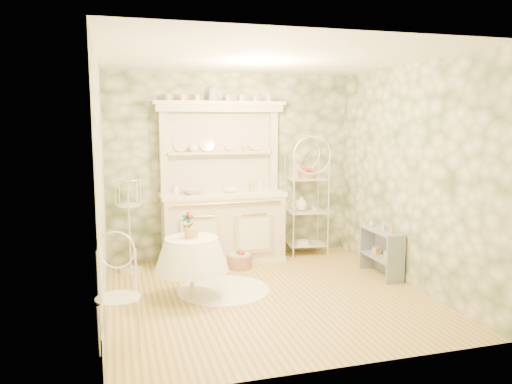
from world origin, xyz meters
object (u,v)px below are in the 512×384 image
object	(u,v)px
bakers_rack	(306,193)
round_table	(192,272)
cafe_chair	(118,296)
birdcage_stand	(129,219)
kitchen_dresser	(223,183)
floor_basket	(240,259)
side_shelf	(381,254)

from	to	relation	value
bakers_rack	round_table	size ratio (longest dim) A/B	2.94
cafe_chair	birdcage_stand	bearing A→B (deg)	103.38
round_table	cafe_chair	world-z (taller)	cafe_chair
round_table	bakers_rack	bearing A→B (deg)	36.85
kitchen_dresser	bakers_rack	xyz separation A→B (m)	(1.31, 0.09, -0.21)
bakers_rack	birdcage_stand	xyz separation A→B (m)	(-2.61, -0.21, -0.22)
birdcage_stand	cafe_chair	bearing A→B (deg)	-94.48
round_table	birdcage_stand	distance (m)	1.47
bakers_rack	cafe_chair	size ratio (longest dim) A/B	1.99
bakers_rack	round_table	distance (m)	2.54
kitchen_dresser	floor_basket	size ratio (longest dim) A/B	6.08
side_shelf	cafe_chair	distance (m)	3.54
birdcage_stand	floor_basket	size ratio (longest dim) A/B	3.80
side_shelf	cafe_chair	world-z (taller)	cafe_chair
kitchen_dresser	cafe_chair	bearing A→B (deg)	-121.67
round_table	floor_basket	world-z (taller)	round_table
floor_basket	side_shelf	bearing A→B (deg)	-26.29
kitchen_dresser	floor_basket	world-z (taller)	kitchen_dresser
kitchen_dresser	side_shelf	xyz separation A→B (m)	(1.85, -1.21, -0.86)
kitchen_dresser	cafe_chair	xyz separation A→B (m)	(-1.48, -2.40, -0.68)
birdcage_stand	side_shelf	bearing A→B (deg)	-19.04
side_shelf	birdcage_stand	xyz separation A→B (m)	(-3.15, 1.09, 0.43)
bakers_rack	cafe_chair	bearing A→B (deg)	-131.06
cafe_chair	kitchen_dresser	bearing A→B (deg)	76.19
birdcage_stand	floor_basket	distance (m)	1.59
cafe_chair	bakers_rack	bearing A→B (deg)	59.58
kitchen_dresser	round_table	xyz separation A→B (m)	(-0.66, -1.39, -0.83)
cafe_chair	floor_basket	world-z (taller)	cafe_chair
floor_basket	kitchen_dresser	bearing A→B (deg)	111.83
side_shelf	birdcage_stand	distance (m)	3.36
bakers_rack	side_shelf	bearing A→B (deg)	-60.22
kitchen_dresser	floor_basket	xyz separation A→B (m)	(0.15, -0.37, -1.02)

